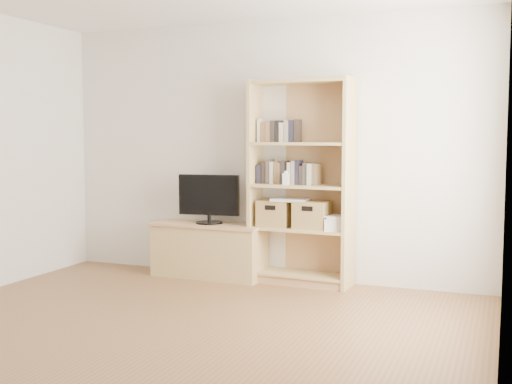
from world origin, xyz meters
The scene contains 13 objects.
floor centered at (0.00, 0.00, 0.00)m, with size 4.50×5.00×0.01m, color brown.
back_wall centered at (0.00, 2.50, 1.30)m, with size 4.50×0.02×2.60m, color silver.
right_wall centered at (2.25, 0.00, 1.30)m, with size 0.02×5.00×2.60m, color silver.
tv_stand centered at (-0.57, 2.28, 0.26)m, with size 1.15×0.43×0.53m, color tan.
bookshelf centered at (0.40, 2.32, 1.00)m, with size 1.00×0.35×2.00m, color tan.
television centered at (-0.57, 2.28, 0.80)m, with size 0.64×0.05×0.50m, color black.
books_row_mid centered at (0.40, 2.34, 1.08)m, with size 0.77×0.15×0.21m, color #232233.
books_row_upper centered at (0.18, 2.36, 1.48)m, with size 0.35×0.13×0.18m, color #232233.
baby_monitor centered at (0.28, 2.22, 1.03)m, with size 0.06×0.04×0.11m, color white.
basket_left centered at (0.13, 2.33, 0.68)m, with size 0.31×0.26×0.26m, color olive.
basket_right centered at (0.52, 2.31, 0.69)m, with size 0.32×0.27×0.27m, color olive.
laptop centered at (0.30, 2.32, 0.83)m, with size 0.35×0.24×0.03m, color silver.
magazine_stack centered at (0.74, 2.30, 0.61)m, with size 0.18×0.25×0.12m, color silver.
Camera 1 is at (2.27, -3.60, 1.45)m, focal length 45.00 mm.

